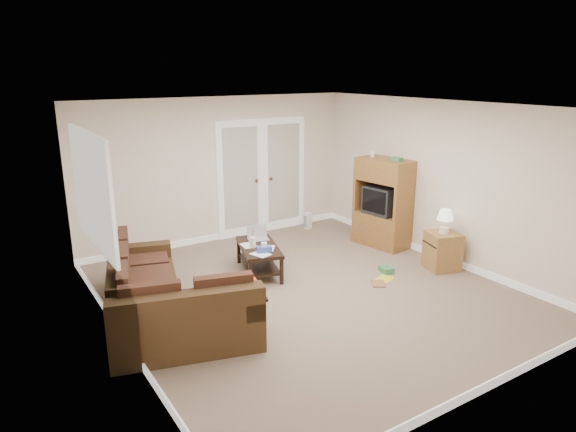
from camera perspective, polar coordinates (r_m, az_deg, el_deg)
floor at (r=7.09m, az=2.29°, el=-8.49°), size 5.50×5.50×0.00m
ceiling at (r=6.46m, az=2.54°, el=12.10°), size 5.00×5.50×0.02m
wall_left at (r=5.67m, az=-18.79°, el=-2.21°), size 0.02×5.50×2.50m
wall_right at (r=8.32m, az=16.70°, el=3.63°), size 0.02×5.50×2.50m
wall_back at (r=9.00m, az=-7.70°, el=5.07°), size 5.00×0.02×2.50m
wall_front at (r=4.80m, az=21.68°, el=-5.84°), size 5.00×0.02×2.50m
baseboards at (r=7.07m, az=2.30°, el=-8.12°), size 5.00×5.50×0.10m
french_doors at (r=9.39m, az=-2.86°, el=4.32°), size 1.80×0.05×2.13m
window_left at (r=6.55m, az=-20.91°, el=2.70°), size 0.05×1.92×1.42m
sectional_sofa at (r=6.32m, az=-13.93°, el=-9.23°), size 1.78×2.79×0.76m
coffee_table at (r=7.67m, az=-3.25°, el=-4.65°), size 0.82×1.16×0.72m
tv_armoire at (r=8.86m, az=10.52°, el=1.50°), size 0.64×1.00×1.61m
side_cabinet at (r=8.10m, az=16.80°, el=-3.41°), size 0.56×0.56×0.94m
space_heater at (r=9.77m, az=2.23°, el=-0.54°), size 0.14×0.13×0.31m
floor_magazine at (r=7.65m, az=10.68°, el=-6.86°), size 0.33×0.29×0.01m
floor_greenbox at (r=7.87m, az=10.84°, el=-5.87°), size 0.20×0.24×0.08m
floor_book at (r=7.44m, az=9.31°, el=-7.41°), size 0.29×0.31×0.02m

